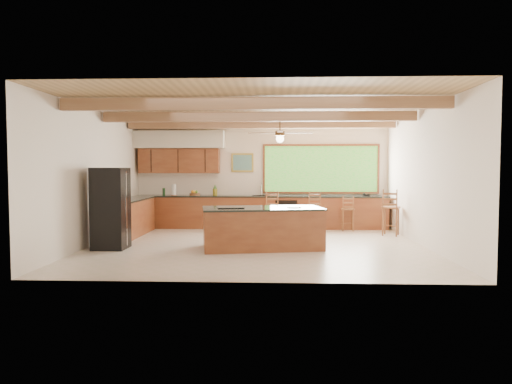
{
  "coord_description": "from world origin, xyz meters",
  "views": [
    {
      "loc": [
        0.39,
        -9.91,
        1.69
      ],
      "look_at": [
        -0.06,
        0.8,
        1.13
      ],
      "focal_mm": 32.0,
      "sensor_mm": 36.0,
      "label": 1
    }
  ],
  "objects": [
    {
      "name": "bar_stool_d",
      "position": [
        3.3,
        1.57,
        0.69
      ],
      "size": [
        0.55,
        0.55,
        1.17
      ],
      "rotation": [
        0.0,
        0.0,
        -0.39
      ],
      "color": "brown",
      "rests_on": "ground"
    },
    {
      "name": "refrigerator",
      "position": [
        -3.05,
        -0.54,
        0.85
      ],
      "size": [
        0.67,
        0.65,
        1.7
      ],
      "rotation": [
        0.0,
        0.0,
        -0.0
      ],
      "color": "black",
      "rests_on": "ground"
    },
    {
      "name": "island",
      "position": [
        0.12,
        -0.35,
        0.44
      ],
      "size": [
        2.65,
        1.58,
        0.89
      ],
      "rotation": [
        0.0,
        0.0,
        0.17
      ],
      "color": "brown",
      "rests_on": "ground"
    },
    {
      "name": "bar_stool_b",
      "position": [
        1.5,
        2.39,
        0.63
      ],
      "size": [
        0.48,
        0.48,
        1.07
      ],
      "rotation": [
        0.0,
        0.0,
        -0.32
      ],
      "color": "brown",
      "rests_on": "ground"
    },
    {
      "name": "bar_stool_c",
      "position": [
        2.35,
        2.4,
        0.57
      ],
      "size": [
        0.37,
        0.37,
        0.96
      ],
      "rotation": [
        0.0,
        0.0,
        -0.06
      ],
      "color": "brown",
      "rests_on": "ground"
    },
    {
      "name": "ground",
      "position": [
        0.0,
        0.0,
        0.0
      ],
      "size": [
        7.2,
        7.2,
        0.0
      ],
      "primitive_type": "plane",
      "color": "beige",
      "rests_on": "ground"
    },
    {
      "name": "counter_run",
      "position": [
        -0.82,
        2.52,
        0.46
      ],
      "size": [
        7.12,
        3.1,
        1.24
      ],
      "color": "brown",
      "rests_on": "ground"
    },
    {
      "name": "bar_stool_a",
      "position": [
        0.31,
        2.39,
        0.64
      ],
      "size": [
        0.39,
        0.39,
        1.08
      ],
      "rotation": [
        0.0,
        0.0,
        0.02
      ],
      "color": "brown",
      "rests_on": "ground"
    },
    {
      "name": "room_shell",
      "position": [
        -0.17,
        0.65,
        2.21
      ],
      "size": [
        7.27,
        6.54,
        3.02
      ],
      "color": "beige",
      "rests_on": "ground"
    }
  ]
}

